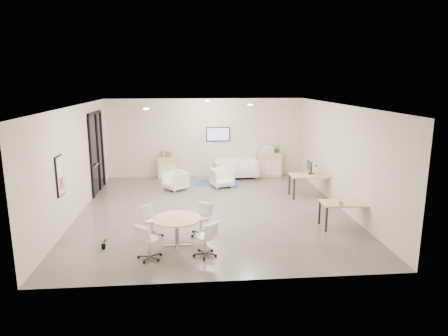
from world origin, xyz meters
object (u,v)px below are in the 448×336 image
Objects in this scene: armchair_left at (175,180)px; desk_rear at (312,177)px; armchair_right at (222,177)px; round_table at (177,221)px; sideboard_right at (269,164)px; desk_front at (346,205)px; loveseat at (236,169)px; sideboard_left at (167,168)px.

desk_rear reaches higher than armchair_left.
round_table is at bearing -121.46° from armchair_right.
desk_front is (0.88, -6.03, 0.13)m from sideboard_right.
sideboard_right reaches higher than desk_rear.
armchair_left is at bearing -148.58° from loveseat.
desk_rear reaches higher than round_table.
armchair_left is 0.54× the size of desk_front.
armchair_right is at bearing -143.57° from sideboard_right.
armchair_left is at bearing 144.05° from desk_front.
loveseat is 6.29m from desk_front.
desk_front is 4.60m from round_table.
armchair_left is at bearing 167.22° from desk_rear.
sideboard_right reaches higher than armchair_right.
sideboard_left is 5.95m from desk_rear.
sideboard_left reaches higher than armchair_left.
armchair_right is 3.34m from desk_rear.
round_table is at bearing -163.00° from desk_front.
desk_front is at bearing 11.13° from round_table.
sideboard_right reaches higher than loveseat.
desk_front is (4.71, -4.21, 0.25)m from armchair_left.
armchair_right is 5.58m from round_table.
sideboard_left is 0.63× the size of desk_front.
sideboard_left is at bearing 135.86° from desk_front.
armchair_right reaches higher than round_table.
desk_rear is at bearing -31.93° from sideboard_left.
sideboard_right is 0.71× the size of desk_front.
sideboard_left is 1.17× the size of armchair_left.
desk_front is at bearing -50.01° from sideboard_left.
armchair_right is at bearing 60.07° from armchair_left.
armchair_right is 0.51× the size of desk_rear.
sideboard_right is 2.62m from armchair_right.
round_table is at bearing -136.88° from desk_rear.
armchair_right is at bearing -37.10° from sideboard_left.
sideboard_right is 4.24m from armchair_left.
armchair_right is (-2.10, -1.55, -0.11)m from sideboard_right.
loveseat is at bearing 71.79° from round_table.
loveseat is 2.39× the size of armchair_left.
round_table is (-4.52, -0.89, 0.01)m from desk_front.
desk_rear reaches higher than desk_front.
desk_rear is (5.05, -3.14, 0.26)m from sideboard_left.
sideboard_left is 2.80m from loveseat.
sideboard_left is 0.58× the size of desk_rear.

